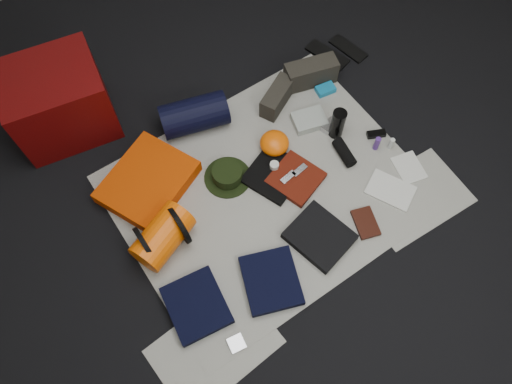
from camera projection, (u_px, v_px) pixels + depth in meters
floor at (267, 191)px, 2.81m from camera, size 4.50×4.50×0.02m
newspaper_mat at (267, 190)px, 2.80m from camera, size 1.60×1.30×0.01m
newspaper_sheet_front_left at (214, 346)px, 2.42m from camera, size 0.61×0.44×0.00m
newspaper_sheet_front_right at (414, 197)px, 2.78m from camera, size 0.60×0.43×0.00m
red_cabinet at (59, 101)px, 2.80m from camera, size 0.60×0.53×0.44m
sleeping_pad at (148, 182)px, 2.77m from camera, size 0.60×0.56×0.09m
stuff_sack at (163, 236)px, 2.57m from camera, size 0.37×0.30×0.19m
sack_strap_left at (145, 246)px, 2.53m from camera, size 0.02×0.22×0.22m
sack_strap_right at (179, 225)px, 2.58m from camera, size 0.02×0.22×0.22m
navy_duffel at (194, 115)px, 2.90m from camera, size 0.43×0.30×0.20m
boonie_brim at (228, 177)px, 2.83m from camera, size 0.30×0.30×0.01m
boonie_crown at (227, 174)px, 2.79m from camera, size 0.17×0.17×0.08m
hiking_boot_left at (277, 97)px, 3.00m from camera, size 0.29×0.21×0.13m
hiking_boot_right at (311, 73)px, 3.06m from camera, size 0.34×0.20×0.16m
flip_flop_left at (327, 55)px, 3.23m from camera, size 0.18×0.30×0.02m
flip_flop_right at (348, 49)px, 3.25m from camera, size 0.14×0.27×0.01m
trousers_navy_a at (197, 305)px, 2.48m from camera, size 0.32×0.35×0.05m
trousers_navy_b at (271, 281)px, 2.54m from camera, size 0.36×0.39×0.05m
trousers_charcoal at (320, 236)px, 2.65m from camera, size 0.34×0.36×0.05m
black_tshirt at (274, 174)px, 2.82m from camera, size 0.38×0.37×0.03m
red_shirt at (296, 178)px, 2.81m from camera, size 0.32×0.32×0.03m
orange_stuff_sack at (274, 143)px, 2.87m from camera, size 0.20×0.20×0.11m
first_aid_pouch at (309, 120)px, 2.97m from camera, size 0.23×0.19×0.05m
water_bottle at (338, 124)px, 2.87m from camera, size 0.10×0.10×0.21m
speaker at (344, 152)px, 2.86m from camera, size 0.10×0.18×0.07m
compact_camera at (330, 126)px, 2.96m from camera, size 0.12×0.09×0.04m
cyan_case at (325, 89)px, 3.08m from camera, size 0.13×0.09×0.04m
toiletry_purple at (377, 144)px, 2.87m from camera, size 0.03×0.03×0.10m
toiletry_clear at (391, 144)px, 2.88m from camera, size 0.03×0.03×0.08m
paperback_book at (366, 223)px, 2.69m from camera, size 0.16×0.20×0.02m
map_booklet at (390, 190)px, 2.79m from camera, size 0.27×0.30×0.01m
map_printout at (409, 168)px, 2.85m from camera, size 0.19×0.22×0.01m
sunglasses at (376, 134)px, 2.94m from camera, size 0.12×0.09×0.03m
key_cluster at (236, 343)px, 2.42m from camera, size 0.09×0.09×0.01m
tape_roll at (274, 166)px, 2.81m from camera, size 0.05×0.05×0.04m
energy_bar_a at (288, 177)px, 2.78m from camera, size 0.10×0.05×0.01m
energy_bar_b at (300, 170)px, 2.80m from camera, size 0.10×0.05×0.01m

